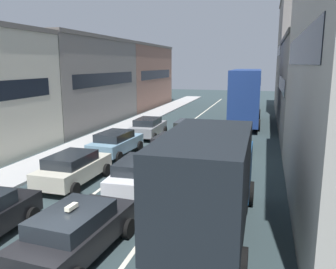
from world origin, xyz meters
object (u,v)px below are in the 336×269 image
Objects in this scene: wagon_right_lane_far at (232,136)px; coupe_centre_lane_fourth at (188,130)px; taxi_centre_lane_front at (76,231)px; bus_mid_queue_primary at (246,94)px; removalist_box_truck at (210,178)px; sedan_left_lane_third at (116,143)px; sedan_left_lane_fourth at (148,127)px; hatchback_centre_lane_third at (171,146)px; sedan_right_lane_behind_truck at (221,158)px; sedan_centre_lane_second at (139,174)px; wagon_left_lane_second at (73,168)px.

coupe_centre_lane_fourth is at bearing 66.33° from wagon_right_lane_far.
taxi_centre_lane_front reaches higher than coupe_centre_lane_fourth.
bus_mid_queue_primary is at bearing -3.55° from taxi_centre_lane_front.
removalist_box_truck is 1.75× the size of sedan_left_lane_third.
taxi_centre_lane_front is 1.02× the size of coupe_centre_lane_fourth.
bus_mid_queue_primary reaches higher than sedan_left_lane_fourth.
hatchback_centre_lane_third is 5.06m from wagon_right_lane_far.
wagon_right_lane_far is at bearing -114.23° from coupe_centre_lane_fourth.
sedan_left_lane_third is 7.77m from wagon_right_lane_far.
coupe_centre_lane_fourth is 9.33m from bus_mid_queue_primary.
sedan_right_lane_behind_truck is 5.71m from wagon_right_lane_far.
sedan_centre_lane_second and coupe_centre_lane_fourth have the same top height.
sedan_left_lane_third is at bearing 91.14° from hatchback_centre_lane_third.
sedan_centre_lane_second and sedan_right_lane_behind_truck have the same top height.
coupe_centre_lane_fourth is (3.37, 5.37, 0.00)m from sedan_left_lane_third.
wagon_right_lane_far is at bearing -0.48° from sedan_right_lane_behind_truck.
sedan_left_lane_third and sedan_left_lane_fourth have the same top height.
sedan_left_lane_third is at bearing 147.28° from coupe_centre_lane_fourth.
sedan_left_lane_third is (-3.58, 5.46, 0.00)m from sedan_centre_lane_second.
removalist_box_truck is 4.37m from taxi_centre_lane_front.
sedan_centre_lane_second and wagon_right_lane_far have the same top height.
wagon_right_lane_far is at bearing 1.65° from removalist_box_truck.
wagon_left_lane_second is 11.24m from coupe_centre_lane_fourth.
taxi_centre_lane_front is 1.01× the size of hatchback_centre_lane_third.
sedan_right_lane_behind_truck is at bearing -101.43° from sedan_left_lane_third.
sedan_left_lane_third is (-3.69, 11.00, -0.00)m from taxi_centre_lane_front.
removalist_box_truck is at bearing -176.70° from sedan_right_lane_behind_truck.
sedan_centre_lane_second is 19.59m from bus_mid_queue_primary.
coupe_centre_lane_fourth and sedan_right_lane_behind_truck have the same top height.
sedan_centre_lane_second is 9.87m from wagon_right_lane_far.
bus_mid_queue_primary is (3.40, 13.78, 2.03)m from hatchback_centre_lane_third.
removalist_box_truck is at bearing -136.67° from sedan_left_lane_third.
removalist_box_truck is 1.80× the size of wagon_right_lane_far.
coupe_centre_lane_fourth is (-0.19, 5.42, 0.00)m from hatchback_centre_lane_third.
hatchback_centre_lane_third is 14.34m from bus_mid_queue_primary.
sedan_left_lane_fourth is 0.41× the size of bus_mid_queue_primary.
sedan_left_lane_fourth and sedan_right_lane_behind_truck have the same top height.
sedan_left_lane_third is at bearing 39.20° from removalist_box_truck.
sedan_right_lane_behind_truck is at bearing -59.50° from wagon_left_lane_second.
sedan_centre_lane_second and wagon_left_lane_second have the same top height.
sedan_right_lane_behind_truck is 1.00× the size of wagon_right_lane_far.
taxi_centre_lane_front is 6.52m from wagon_left_lane_second.
removalist_box_truck reaches higher than hatchback_centre_lane_third.
taxi_centre_lane_front is 16.37m from coupe_centre_lane_fourth.
sedan_left_lane_fourth is 1.01× the size of wagon_right_lane_far.
bus_mid_queue_primary reaches higher than sedan_right_lane_behind_truck.
wagon_right_lane_far is (3.16, 3.95, 0.00)m from hatchback_centre_lane_third.
taxi_centre_lane_front is 11.60m from sedan_left_lane_third.
sedan_left_lane_fourth is at bearing 74.83° from wagon_right_lane_far.
removalist_box_truck is 11.32m from sedan_left_lane_third.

